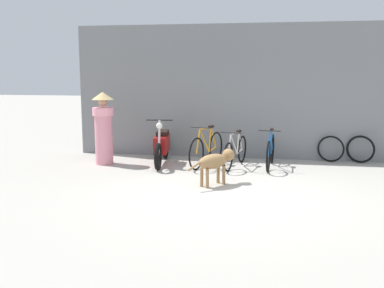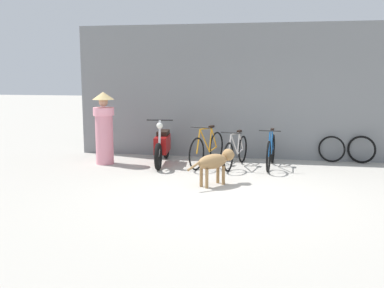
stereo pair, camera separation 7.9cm
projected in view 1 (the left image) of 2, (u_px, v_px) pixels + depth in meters
name	position (u px, v px, depth m)	size (l,w,h in m)	color
ground_plane	(228.00, 193.00, 7.82)	(60.00, 60.00, 0.00)	#ADA89E
shop_wall_back	(242.00, 92.00, 10.88)	(8.21, 0.20, 3.23)	slate
bicycle_0	(207.00, 149.00, 10.06)	(0.60, 1.66, 0.92)	black
bicycle_1	(236.00, 152.00, 9.96)	(0.51, 1.66, 0.82)	black
bicycle_2	(270.00, 151.00, 9.90)	(0.46, 1.69, 0.87)	black
motorcycle	(162.00, 146.00, 10.25)	(0.58, 1.93, 1.07)	black
stray_dog	(216.00, 161.00, 8.34)	(0.82, 0.96, 0.65)	#997247
person_in_robes	(103.00, 126.00, 10.19)	(0.56, 0.56, 1.65)	pink
spare_tire_left	(331.00, 149.00, 10.49)	(0.61, 0.23, 0.62)	black
spare_tire_right	(360.00, 149.00, 10.37)	(0.62, 0.29, 0.65)	black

